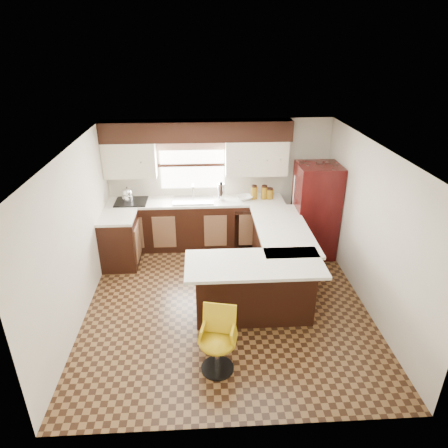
{
  "coord_description": "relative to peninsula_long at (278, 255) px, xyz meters",
  "views": [
    {
      "loc": [
        -0.33,
        -5.09,
        3.72
      ],
      "look_at": [
        -0.01,
        0.45,
        1.12
      ],
      "focal_mm": 32.0,
      "sensor_mm": 36.0,
      "label": 1
    }
  ],
  "objects": [
    {
      "name": "wall_back",
      "position": [
        -0.9,
        1.58,
        0.75
      ],
      "size": [
        4.4,
        0.0,
        4.4
      ],
      "primitive_type": "plane",
      "rotation": [
        1.57,
        0.0,
        0.0
      ],
      "color": "beige",
      "rests_on": "floor"
    },
    {
      "name": "peninsula_return",
      "position": [
        -0.53,
        -0.97,
        0.0
      ],
      "size": [
        1.65,
        0.6,
        0.9
      ],
      "primitive_type": "cube",
      "color": "black",
      "rests_on": "floor"
    },
    {
      "name": "canister_med",
      "position": [
        -0.06,
        1.3,
        0.61
      ],
      "size": [
        0.13,
        0.13,
        0.23
      ],
      "primitive_type": "cylinder",
      "color": "#855E10",
      "rests_on": "counter_back"
    },
    {
      "name": "counter_left",
      "position": [
        -2.7,
        0.62,
        0.47
      ],
      "size": [
        0.6,
        0.7,
        0.04
      ],
      "primitive_type": "cube",
      "color": "silver",
      "rests_on": "base_cab_left"
    },
    {
      "name": "counter_pen_return",
      "position": [
        -0.55,
        -1.06,
        0.47
      ],
      "size": [
        1.89,
        0.84,
        0.04
      ],
      "primitive_type": "cube",
      "color": "silver",
      "rests_on": "peninsula_return"
    },
    {
      "name": "wall_right",
      "position": [
        1.2,
        -0.62,
        0.75
      ],
      "size": [
        0.0,
        4.4,
        4.4
      ],
      "primitive_type": "plane",
      "rotation": [
        1.57,
        0.0,
        -1.57
      ],
      "color": "beige",
      "rests_on": "floor"
    },
    {
      "name": "wall_front",
      "position": [
        -0.9,
        -2.83,
        0.75
      ],
      "size": [
        4.4,
        0.0,
        4.4
      ],
      "primitive_type": "plane",
      "rotation": [
        -1.57,
        0.0,
        0.0
      ],
      "color": "beige",
      "rests_on": "floor"
    },
    {
      "name": "counter_back",
      "position": [
        -1.35,
        1.28,
        0.47
      ],
      "size": [
        3.3,
        0.6,
        0.04
      ],
      "primitive_type": "cube",
      "color": "silver",
      "rests_on": "base_cab_back"
    },
    {
      "name": "valance",
      "position": [
        -1.4,
        1.52,
        1.49
      ],
      "size": [
        1.3,
        0.06,
        0.18
      ],
      "primitive_type": "cube",
      "color": "#D19B93",
      "rests_on": "wall_back"
    },
    {
      "name": "mixing_bowl",
      "position": [
        -0.44,
        1.27,
        0.53
      ],
      "size": [
        0.35,
        0.35,
        0.07
      ],
      "primitive_type": "imported",
      "rotation": [
        0.0,
        0.0,
        0.24
      ],
      "color": "white",
      "rests_on": "counter_back"
    },
    {
      "name": "cooktop",
      "position": [
        -2.55,
        1.25,
        0.51
      ],
      "size": [
        0.58,
        0.5,
        0.02
      ],
      "primitive_type": "cube",
      "color": "black",
      "rests_on": "counter_back"
    },
    {
      "name": "percolator",
      "position": [
        -0.88,
        1.28,
        0.66
      ],
      "size": [
        0.13,
        0.13,
        0.32
      ],
      "primitive_type": "cylinder",
      "color": "silver",
      "rests_on": "counter_back"
    },
    {
      "name": "canister_small",
      "position": [
        0.04,
        1.3,
        0.59
      ],
      "size": [
        0.14,
        0.14,
        0.18
      ],
      "primitive_type": "cylinder",
      "color": "#855E10",
      "rests_on": "counter_back"
    },
    {
      "name": "upper_cab_left",
      "position": [
        -2.52,
        1.4,
        1.27
      ],
      "size": [
        0.94,
        0.35,
        0.64
      ],
      "primitive_type": "cube",
      "color": "beige",
      "rests_on": "wall_back"
    },
    {
      "name": "sink",
      "position": [
        -1.4,
        1.25,
        0.51
      ],
      "size": [
        0.75,
        0.45,
        0.03
      ],
      "primitive_type": "cube",
      "color": "#B2B2B7",
      "rests_on": "counter_back"
    },
    {
      "name": "wall_left",
      "position": [
        -3.0,
        -0.62,
        0.75
      ],
      "size": [
        0.0,
        4.4,
        4.4
      ],
      "primitive_type": "plane",
      "rotation": [
        1.57,
        0.0,
        1.57
      ],
      "color": "beige",
      "rests_on": "floor"
    },
    {
      "name": "soffit",
      "position": [
        -1.3,
        1.4,
        1.77
      ],
      "size": [
        3.4,
        0.35,
        0.36
      ],
      "primitive_type": "cube",
      "color": "black",
      "rests_on": "wall_back"
    },
    {
      "name": "floor",
      "position": [
        -0.9,
        -0.62,
        -0.45
      ],
      "size": [
        4.4,
        4.4,
        0.0
      ],
      "primitive_type": "plane",
      "color": "#49301A",
      "rests_on": "ground"
    },
    {
      "name": "dishwasher",
      "position": [
        -0.35,
        0.99,
        -0.02
      ],
      "size": [
        0.58,
        0.03,
        0.78
      ],
      "primitive_type": "cube",
      "color": "black",
      "rests_on": "floor"
    },
    {
      "name": "counter_pen_long",
      "position": [
        0.05,
        0.0,
        0.47
      ],
      "size": [
        0.84,
        1.95,
        0.04
      ],
      "primitive_type": "cube",
      "color": "silver",
      "rests_on": "peninsula_long"
    },
    {
      "name": "peninsula_long",
      "position": [
        0.0,
        0.0,
        0.0
      ],
      "size": [
        0.6,
        1.95,
        0.9
      ],
      "primitive_type": "cube",
      "color": "black",
      "rests_on": "floor"
    },
    {
      "name": "ceiling",
      "position": [
        -0.9,
        -0.62,
        1.95
      ],
      "size": [
        4.4,
        4.4,
        0.0
      ],
      "primitive_type": "plane",
      "rotation": [
        3.14,
        0.0,
        0.0
      ],
      "color": "silver",
      "rests_on": "wall_back"
    },
    {
      "name": "base_cab_back",
      "position": [
        -1.35,
        1.28,
        0.0
      ],
      "size": [
        3.3,
        0.6,
        0.9
      ],
      "primitive_type": "cube",
      "color": "black",
      "rests_on": "floor"
    },
    {
      "name": "bar_chair",
      "position": [
        -1.1,
        -2.0,
        -0.03
      ],
      "size": [
        0.53,
        0.53,
        0.83
      ],
      "primitive_type": null,
      "rotation": [
        0.0,
        0.0,
        -0.22
      ],
      "color": "gold",
      "rests_on": "floor"
    },
    {
      "name": "canister_large",
      "position": [
        -0.25,
        1.3,
        0.61
      ],
      "size": [
        0.12,
        0.12,
        0.24
      ],
      "primitive_type": "cylinder",
      "color": "#855E10",
      "rests_on": "counter_back"
    },
    {
      "name": "refrigerator",
      "position": [
        0.81,
        0.84,
        0.41
      ],
      "size": [
        0.74,
        0.71,
        1.73
      ],
      "primitive_type": "cube",
      "color": "#350909",
      "rests_on": "floor"
    },
    {
      "name": "base_cab_left",
      "position": [
        -2.7,
        0.62,
        0.0
      ],
      "size": [
        0.6,
        0.7,
        0.9
      ],
      "primitive_type": "cube",
      "color": "black",
      "rests_on": "floor"
    },
    {
      "name": "window_pane",
      "position": [
        -1.4,
        1.56,
        1.1
      ],
      "size": [
        1.2,
        0.02,
        0.9
      ],
      "primitive_type": "cube",
      "color": "white",
      "rests_on": "wall_back"
    },
    {
      "name": "upper_cab_right",
      "position": [
        -0.22,
        1.4,
        1.27
      ],
      "size": [
        1.14,
        0.35,
        0.64
      ],
      "primitive_type": "cube",
      "color": "beige",
      "rests_on": "wall_back"
    },
    {
      "name": "kettle",
      "position": [
        -2.61,
        1.26,
        0.66
      ],
      "size": [
        0.2,
        0.2,
        0.28
      ],
      "primitive_type": null,
      "color": "silver",
      "rests_on": "cooktop"
    }
  ]
}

